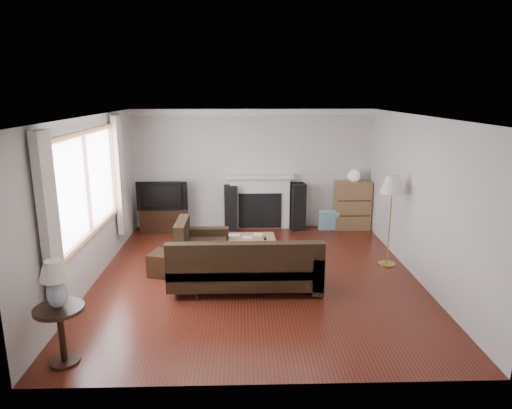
{
  "coord_description": "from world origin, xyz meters",
  "views": [
    {
      "loc": [
        -0.2,
        -6.74,
        2.86
      ],
      "look_at": [
        0.0,
        0.3,
        1.1
      ],
      "focal_mm": 32.0,
      "sensor_mm": 36.0,
      "label": 1
    }
  ],
  "objects_px": {
    "coffee_table": "(247,247)",
    "side_table": "(62,335)",
    "bookshelf": "(352,205)",
    "floor_lamp": "(390,221)",
    "sectional_sofa": "(245,264)",
    "tv_stand": "(164,220)"
  },
  "relations": [
    {
      "from": "coffee_table",
      "to": "side_table",
      "type": "xyz_separation_m",
      "value": [
        -2.01,
        -3.16,
        0.14
      ]
    },
    {
      "from": "side_table",
      "to": "bookshelf",
      "type": "bearing_deg",
      "value": 48.67
    },
    {
      "from": "floor_lamp",
      "to": "side_table",
      "type": "bearing_deg",
      "value": -147.96
    },
    {
      "from": "sectional_sofa",
      "to": "floor_lamp",
      "type": "bearing_deg",
      "value": 20.33
    },
    {
      "from": "tv_stand",
      "to": "coffee_table",
      "type": "distance_m",
      "value": 2.37
    },
    {
      "from": "sectional_sofa",
      "to": "floor_lamp",
      "type": "height_order",
      "value": "floor_lamp"
    },
    {
      "from": "coffee_table",
      "to": "side_table",
      "type": "relative_size",
      "value": 1.5
    },
    {
      "from": "bookshelf",
      "to": "sectional_sofa",
      "type": "height_order",
      "value": "bookshelf"
    },
    {
      "from": "bookshelf",
      "to": "side_table",
      "type": "distance_m",
      "value": 6.44
    },
    {
      "from": "bookshelf",
      "to": "side_table",
      "type": "height_order",
      "value": "bookshelf"
    },
    {
      "from": "bookshelf",
      "to": "coffee_table",
      "type": "height_order",
      "value": "bookshelf"
    },
    {
      "from": "floor_lamp",
      "to": "coffee_table",
      "type": "bearing_deg",
      "value": 169.68
    },
    {
      "from": "sectional_sofa",
      "to": "side_table",
      "type": "distance_m",
      "value": 2.7
    },
    {
      "from": "bookshelf",
      "to": "side_table",
      "type": "bearing_deg",
      "value": -131.33
    },
    {
      "from": "coffee_table",
      "to": "floor_lamp",
      "type": "xyz_separation_m",
      "value": [
        2.36,
        -0.43,
        0.57
      ]
    },
    {
      "from": "coffee_table",
      "to": "floor_lamp",
      "type": "height_order",
      "value": "floor_lamp"
    },
    {
      "from": "bookshelf",
      "to": "floor_lamp",
      "type": "bearing_deg",
      "value": -86.73
    },
    {
      "from": "floor_lamp",
      "to": "side_table",
      "type": "distance_m",
      "value": 5.17
    },
    {
      "from": "coffee_table",
      "to": "floor_lamp",
      "type": "bearing_deg",
      "value": -11.53
    },
    {
      "from": "tv_stand",
      "to": "bookshelf",
      "type": "relative_size",
      "value": 0.93
    },
    {
      "from": "sectional_sofa",
      "to": "coffee_table",
      "type": "height_order",
      "value": "sectional_sofa"
    },
    {
      "from": "tv_stand",
      "to": "floor_lamp",
      "type": "height_order",
      "value": "floor_lamp"
    }
  ]
}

